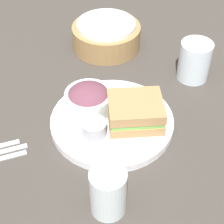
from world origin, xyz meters
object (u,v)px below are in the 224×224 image
(plate, at_px, (112,121))
(bread_basket, at_px, (106,35))
(sandwich, at_px, (135,112))
(water_glass, at_px, (109,192))
(dressing_cup, at_px, (94,128))
(salad_bowl, at_px, (89,99))
(drink_glass, at_px, (195,61))

(plate, relative_size, bread_basket, 1.44)
(sandwich, relative_size, water_glass, 1.28)
(plate, xyz_separation_m, water_glass, (0.00, -0.22, 0.04))
(plate, bearing_deg, dressing_cup, -128.23)
(sandwich, height_order, salad_bowl, salad_bowl)
(dressing_cup, xyz_separation_m, drink_glass, (0.24, 0.23, 0.02))
(sandwich, bearing_deg, drink_glass, 51.15)
(dressing_cup, bearing_deg, drink_glass, 43.71)
(salad_bowl, relative_size, bread_basket, 0.56)
(dressing_cup, height_order, water_glass, water_glass)
(salad_bowl, xyz_separation_m, bread_basket, (0.03, 0.29, -0.01))
(drink_glass, height_order, bread_basket, drink_glass)
(salad_bowl, distance_m, drink_glass, 0.30)
(plate, xyz_separation_m, bread_basket, (-0.03, 0.32, 0.03))
(plate, bearing_deg, water_glass, -89.65)
(plate, relative_size, drink_glass, 2.72)
(salad_bowl, distance_m, bread_basket, 0.29)
(plate, height_order, dressing_cup, dressing_cup)
(salad_bowl, xyz_separation_m, water_glass, (0.05, -0.25, 0.00))
(salad_bowl, xyz_separation_m, drink_glass, (0.26, 0.15, 0.00))
(salad_bowl, height_order, dressing_cup, salad_bowl)
(drink_glass, bearing_deg, plate, -138.03)
(plate, xyz_separation_m, sandwich, (0.05, -0.01, 0.04))
(drink_glass, bearing_deg, sandwich, -128.85)
(sandwich, height_order, water_glass, water_glass)
(plate, distance_m, salad_bowl, 0.07)
(bread_basket, bearing_deg, drink_glass, -30.52)
(plate, distance_m, drink_glass, 0.28)
(dressing_cup, relative_size, bread_basket, 0.28)
(drink_glass, height_order, water_glass, drink_glass)
(bread_basket, bearing_deg, water_glass, -87.04)
(dressing_cup, bearing_deg, bread_basket, 88.37)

